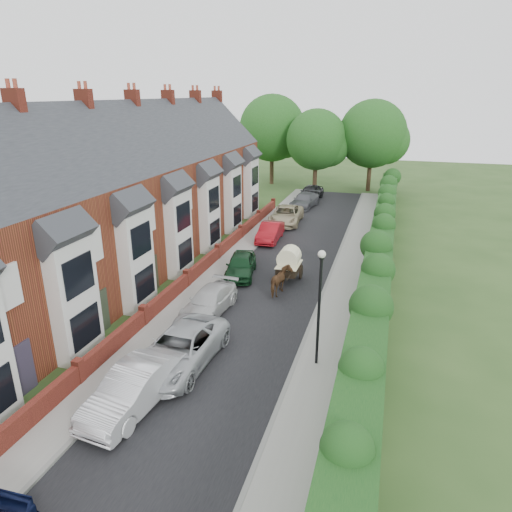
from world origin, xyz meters
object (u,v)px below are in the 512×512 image
at_px(car_grey, 305,200).
at_px(car_black, 310,192).
at_px(lamppost, 320,294).
at_px(car_beige, 286,215).
at_px(car_green, 241,265).
at_px(car_red, 270,232).
at_px(car_silver_a, 134,388).
at_px(horse_cart, 289,262).
at_px(car_white, 209,301).
at_px(horse, 281,281).
at_px(car_silver_b, 180,349).

xyz_separation_m(car_grey, car_black, (-0.09, 3.60, 0.09)).
relative_size(lamppost, car_beige, 0.95).
distance_m(car_green, car_black, 22.74).
bearing_deg(car_red, lamppost, -70.68).
distance_m(car_silver_a, car_beige, 25.96).
bearing_deg(horse_cart, car_green, -179.17).
distance_m(car_white, car_beige, 18.09).
distance_m(car_silver_a, car_red, 20.74).
bearing_deg(car_white, lamppost, -24.03).
height_order(car_green, horse, horse).
xyz_separation_m(car_white, car_beige, (-0.15, 18.09, 0.11)).
xyz_separation_m(car_white, car_black, (0.16, 28.08, 0.15)).
bearing_deg(car_white, car_beige, 94.23).
bearing_deg(car_grey, lamppost, -69.43).
bearing_deg(car_silver_b, car_green, 96.49).
xyz_separation_m(car_red, horse_cart, (3.21, -7.49, 0.55)).
relative_size(car_beige, horse, 2.89).
bearing_deg(car_red, car_beige, 87.19).
height_order(lamppost, car_black, lamppost).
xyz_separation_m(car_silver_a, car_green, (-0.35, 13.20, -0.07)).
bearing_deg(car_green, car_grey, 77.94).
xyz_separation_m(car_silver_b, car_beige, (-0.86, 22.96, -0.02)).
bearing_deg(horse_cart, car_grey, 98.23).
xyz_separation_m(car_grey, horse, (2.76, -21.13, 0.09)).
relative_size(car_silver_a, car_red, 1.12).
bearing_deg(car_white, car_grey, 93.16).
height_order(car_silver_b, car_beige, car_silver_b).
height_order(car_black, horse, horse).
height_order(car_silver_a, car_beige, car_silver_a).
height_order(car_red, car_beige, car_beige).
bearing_deg(horse, car_red, -65.44).
xyz_separation_m(lamppost, car_black, (-6.04, 31.34, -2.51)).
xyz_separation_m(car_silver_a, car_black, (-0.12, 35.94, 0.01)).
distance_m(lamppost, car_white, 7.49).
height_order(car_silver_b, car_black, car_black).
bearing_deg(car_beige, car_white, -92.84).
xyz_separation_m(lamppost, horse_cart, (-3.19, 8.64, -2.05)).
distance_m(lamppost, car_red, 17.55).
height_order(car_red, car_black, car_black).
distance_m(car_green, car_beige, 12.76).
bearing_deg(horse, car_silver_a, 82.25).
distance_m(car_silver_b, car_green, 10.23).
distance_m(car_red, car_beige, 5.22).
xyz_separation_m(car_beige, horse, (3.16, -14.75, 0.04)).
distance_m(lamppost, car_beige, 22.43).
height_order(car_beige, horse_cart, horse_cart).
bearing_deg(car_green, horse_cart, -10.27).
bearing_deg(horse, car_grey, -76.60).
xyz_separation_m(car_green, horse, (3.08, -1.99, 0.08)).
bearing_deg(car_silver_b, horse, 76.48).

